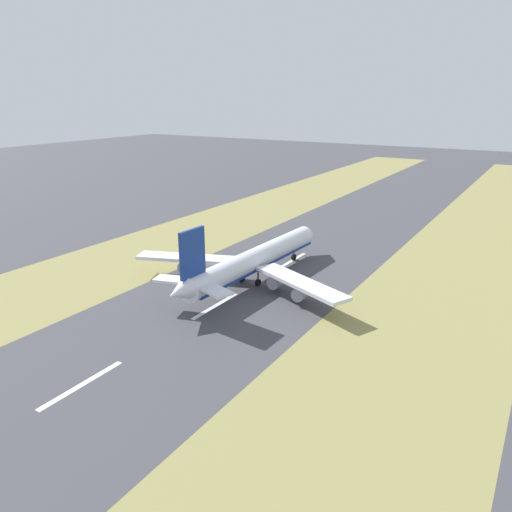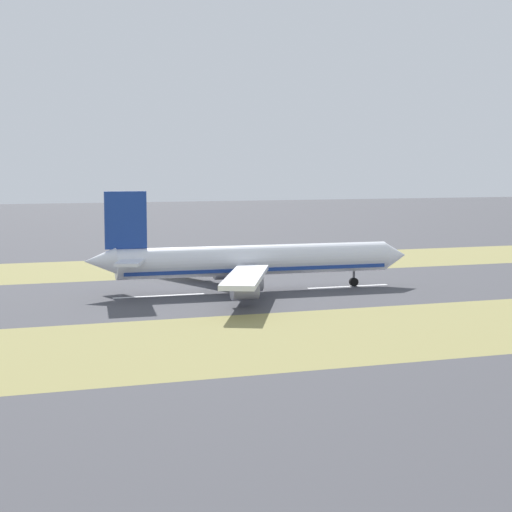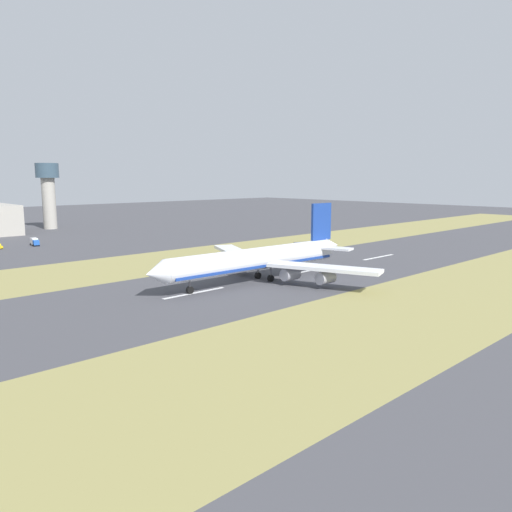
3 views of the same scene
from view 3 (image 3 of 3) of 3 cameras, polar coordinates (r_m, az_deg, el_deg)
ground_plane at (r=135.40m, az=0.04°, el=-2.87°), size 800.00×800.00×0.00m
grass_median_west at (r=108.15m, az=16.76°, el=-6.31°), size 40.00×600.00×0.01m
grass_median_east at (r=170.35m, az=-10.42°, el=-0.56°), size 40.00×600.00×0.01m
centreline_dash_near at (r=180.71m, az=13.83°, el=-0.13°), size 1.20×18.00×0.01m
centreline_dash_mid at (r=149.08m, az=5.44°, el=-1.80°), size 1.20×18.00×0.01m
centreline_dash_far at (r=122.45m, az=-7.03°, el=-4.21°), size 1.20×18.00×0.01m
airplane_main_jet at (r=134.65m, az=0.61°, el=-0.33°), size 64.10×67.15×20.20m
control_tower at (r=293.41m, az=-22.66°, el=7.12°), size 12.00×12.00×35.29m
service_truck at (r=224.01m, az=-23.98°, el=1.51°), size 6.18×3.04×3.10m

